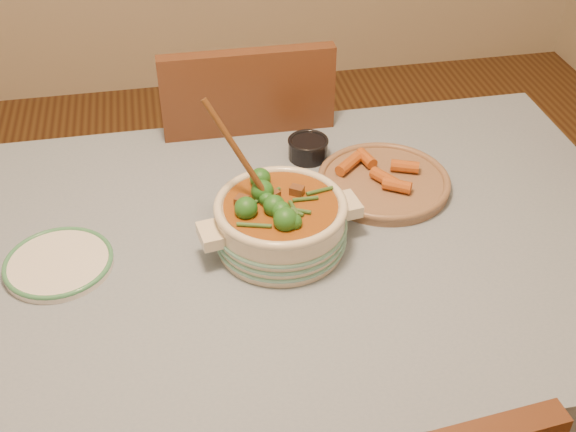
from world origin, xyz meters
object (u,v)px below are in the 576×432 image
object	(u,v)px
stew_casserole	(281,219)
chair_far	(246,166)
white_plate	(59,263)
fried_plate	(384,180)
condiment_bowl	(308,147)
dining_table	(282,271)

from	to	relation	value
stew_casserole	chair_far	distance (m)	0.67
white_plate	chair_far	world-z (taller)	chair_far
fried_plate	white_plate	bearing A→B (deg)	-168.90
condiment_bowl	dining_table	bearing A→B (deg)	-111.87
stew_casserole	chair_far	size ratio (longest dim) A/B	0.37
fried_plate	chair_far	distance (m)	0.57
stew_casserole	white_plate	xyz separation A→B (m)	(-0.48, 0.02, -0.06)
dining_table	stew_casserole	distance (m)	0.16
dining_table	stew_casserole	xyz separation A→B (m)	(-0.01, -0.01, 0.16)
stew_casserole	chair_far	world-z (taller)	stew_casserole
fried_plate	chair_far	size ratio (longest dim) A/B	0.38
stew_casserole	fried_plate	distance (m)	0.34
condiment_bowl	white_plate	bearing A→B (deg)	-152.76
chair_far	fried_plate	bearing A→B (deg)	122.94
dining_table	chair_far	xyz separation A→B (m)	(-0.00, 0.60, -0.10)
condiment_bowl	chair_far	xyz separation A→B (m)	(-0.13, 0.28, -0.23)
chair_far	stew_casserole	bearing A→B (deg)	90.00
stew_casserole	white_plate	world-z (taller)	stew_casserole
white_plate	dining_table	bearing A→B (deg)	-0.50
white_plate	condiment_bowl	distance (m)	0.69
condiment_bowl	fried_plate	world-z (taller)	condiment_bowl
stew_casserole	condiment_bowl	xyz separation A→B (m)	(0.13, 0.33, -0.04)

